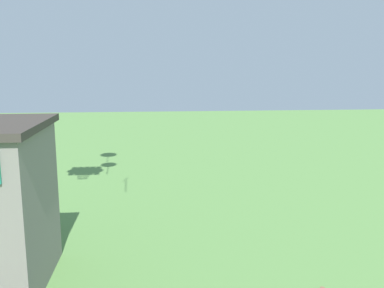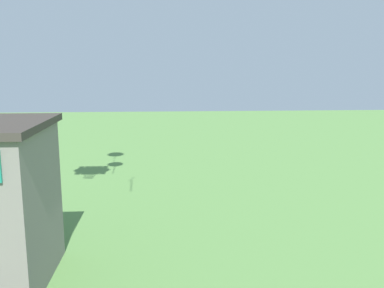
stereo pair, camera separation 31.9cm
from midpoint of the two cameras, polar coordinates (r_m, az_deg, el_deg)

